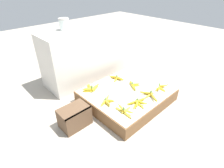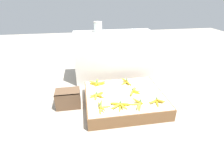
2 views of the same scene
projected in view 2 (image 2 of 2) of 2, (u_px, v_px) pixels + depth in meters
name	position (u px, v px, depth m)	size (l,w,h in m)	color
ground_plane	(124.00, 104.00, 2.41)	(10.00, 10.00, 0.00)	#A89E8E
display_platform	(124.00, 99.00, 2.37)	(1.03, 0.91, 0.17)	brown
back_vendor_table	(114.00, 56.00, 2.99)	(1.31, 0.50, 0.80)	beige
wooden_crate	(68.00, 99.00, 2.32)	(0.32, 0.22, 0.23)	brown
banana_bunch_front_left	(101.00, 106.00, 2.03)	(0.16, 0.25, 0.09)	gold
banana_bunch_front_midleft	(120.00, 105.00, 2.06)	(0.26, 0.20, 0.08)	yellow
banana_bunch_front_midright	(138.00, 103.00, 2.09)	(0.17, 0.29, 0.09)	gold
banana_bunch_front_right	(157.00, 101.00, 2.13)	(0.21, 0.13, 0.09)	gold
banana_bunch_middle_left	(97.00, 95.00, 2.26)	(0.21, 0.18, 0.08)	gold
banana_bunch_middle_midright	(134.00, 91.00, 2.34)	(0.17, 0.23, 0.09)	yellow
banana_bunch_back_left	(97.00, 83.00, 2.54)	(0.25, 0.20, 0.11)	yellow
banana_bunch_back_midright	(126.00, 82.00, 2.59)	(0.16, 0.23, 0.10)	gold
glass_jar	(98.00, 27.00, 2.82)	(0.14, 0.14, 0.16)	silver
foam_tray_white	(118.00, 31.00, 2.86)	(0.22, 0.18, 0.02)	white
foam_tray_dark	(140.00, 30.00, 2.91)	(0.25, 0.18, 0.02)	white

